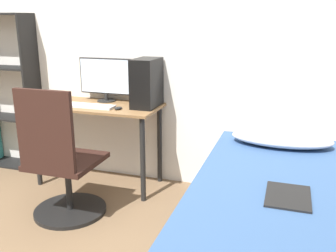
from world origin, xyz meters
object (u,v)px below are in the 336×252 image
at_px(office_chair, 62,171).
at_px(monitor, 106,78).
at_px(bed, 273,222).
at_px(pc_tower, 147,83).
at_px(keyboard, 90,106).

distance_m(office_chair, monitor, 1.00).
bearing_deg(bed, pc_tower, 145.40).
distance_m(bed, monitor, 1.94).
relative_size(monitor, keyboard, 1.18).
relative_size(keyboard, pc_tower, 1.05).
bearing_deg(pc_tower, keyboard, -159.00).
bearing_deg(pc_tower, office_chair, -120.18).
bearing_deg(keyboard, bed, -20.89).
distance_m(office_chair, bed, 1.57).
bearing_deg(monitor, keyboard, -94.96).
relative_size(bed, keyboard, 4.47).
bearing_deg(keyboard, pc_tower, 21.00).
xyz_separation_m(bed, monitor, (-1.58, 0.88, 0.70)).
xyz_separation_m(bed, pc_tower, (-1.14, 0.79, 0.69)).
bearing_deg(keyboard, monitor, 85.04).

